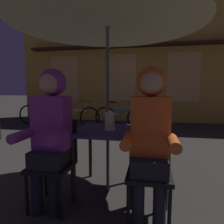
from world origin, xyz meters
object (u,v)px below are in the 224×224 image
person_left_hooded (51,125)px  bicycle_third (121,117)px  cafe_table (108,138)px  person_right_hooded (150,129)px  chair_right (149,165)px  bicycle_second (75,116)px  patio_umbrella (107,8)px  lantern (110,120)px  chair_left (55,158)px  bicycle_nearest (42,114)px

person_left_hooded → bicycle_third: bearing=88.7°
cafe_table → bicycle_third: bicycle_third is taller
cafe_table → person_left_hooded: bearing=-138.4°
person_right_hooded → bicycle_third: bearing=101.9°
chair_right → bicycle_second: bearing=120.4°
patio_umbrella → lantern: patio_umbrella is taller
chair_right → bicycle_third: (-0.87, 4.05, -0.14)m
cafe_table → lantern: size_ratio=3.20×
lantern → person_left_hooded: person_left_hooded is taller
cafe_table → bicycle_third: size_ratio=0.44×
person_left_hooded → bicycle_third: 4.14m
chair_right → person_right_hooded: bearing=-90.0°
chair_left → person_right_hooded: 1.03m
patio_umbrella → chair_left: 1.68m
patio_umbrella → chair_right: 1.68m
lantern → person_right_hooded: size_ratio=0.17×
chair_right → bicycle_third: 4.14m
chair_left → bicycle_second: 4.17m
person_right_hooded → bicycle_nearest: size_ratio=0.83×
chair_left → bicycle_second: (-1.36, 3.94, -0.14)m
cafe_table → bicycle_second: size_ratio=0.44×
person_left_hooded → bicycle_second: bearing=108.7°
chair_left → bicycle_second: chair_left is taller
cafe_table → bicycle_second: 4.03m
person_right_hooded → bicycle_second: person_right_hooded is taller
bicycle_nearest → bicycle_third: size_ratio=1.00×
bicycle_third → lantern: bearing=-83.5°
bicycle_nearest → bicycle_second: bearing=-9.9°
lantern → patio_umbrella: bearing=121.7°
patio_umbrella → person_right_hooded: 1.37m
cafe_table → bicycle_third: 3.71m
bicycle_nearest → chair_left: bearing=-58.0°
lantern → bicycle_third: size_ratio=0.14×
chair_left → lantern: bearing=30.6°
patio_umbrella → lantern: 1.20m
chair_left → person_left_hooded: size_ratio=0.62×
person_left_hooded → person_right_hooded: size_ratio=1.00×
bicycle_third → bicycle_nearest: bearing=177.7°
bicycle_nearest → chair_right: bearing=-49.5°
cafe_table → person_right_hooded: person_right_hooded is taller
bicycle_second → lantern: bearing=-62.7°
patio_umbrella → chair_right: size_ratio=2.66×
lantern → bicycle_second: (-1.88, 3.64, -0.51)m
bicycle_second → person_right_hooded: bearing=-59.9°
lantern → cafe_table: bearing=121.7°
lantern → chair_left: bearing=-149.4°
lantern → bicycle_second: 4.12m
bicycle_second → bicycle_third: same height
patio_umbrella → bicycle_nearest: bearing=129.1°
cafe_table → bicycle_third: bearing=96.0°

